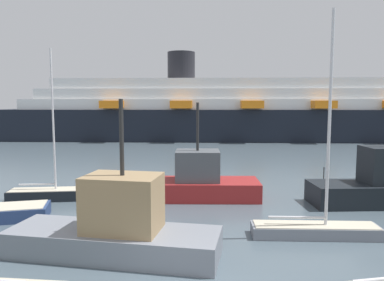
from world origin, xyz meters
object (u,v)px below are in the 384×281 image
sailboat_1 (50,192)px  fishing_boat_3 (117,228)px  fishing_boat_0 (193,182)px  cruise_ship (278,112)px  channel_buoy_0 (323,185)px  sailboat_4 (316,226)px

sailboat_1 → fishing_boat_3: bearing=-60.5°
fishing_boat_0 → cruise_ship: 39.90m
sailboat_1 → fishing_boat_0: (8.65, 0.93, 0.54)m
fishing_boat_0 → cruise_ship: cruise_ship is taller
fishing_boat_0 → fishing_boat_3: fishing_boat_3 is taller
channel_buoy_0 → fishing_boat_0: bearing=-163.4°
sailboat_1 → sailboat_4: sailboat_4 is taller
fishing_boat_0 → fishing_boat_3: 9.03m
sailboat_1 → cruise_ship: size_ratio=0.10×
sailboat_4 → fishing_boat_0: 8.51m
sailboat_1 → fishing_boat_3: sailboat_1 is taller
sailboat_4 → fishing_boat_0: (-5.79, 6.22, 0.51)m
sailboat_4 → channel_buoy_0: sailboat_4 is taller
fishing_boat_0 → sailboat_4: bearing=-50.0°
sailboat_4 → cruise_ship: 44.82m
channel_buoy_0 → cruise_ship: bearing=85.5°
channel_buoy_0 → sailboat_1: bearing=-168.5°
sailboat_1 → fishing_boat_0: bearing=-3.2°
sailboat_4 → fishing_boat_3: 8.56m
sailboat_4 → fishing_boat_3: sailboat_4 is taller
fishing_boat_3 → sailboat_1: bearing=135.8°
sailboat_1 → channel_buoy_0: 17.64m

